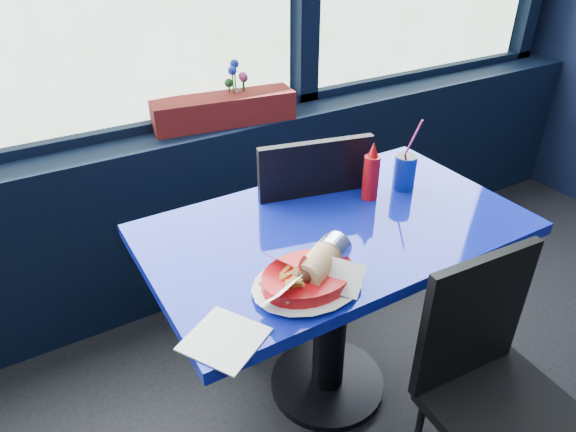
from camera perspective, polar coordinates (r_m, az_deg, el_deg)
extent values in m
cube|color=black|center=(2.39, -13.29, -0.29)|extent=(5.00, 0.26, 0.80)
cube|color=black|center=(2.27, -15.22, 9.44)|extent=(4.80, 0.08, 0.06)
cylinder|color=black|center=(2.12, 4.34, -17.88)|extent=(0.44, 0.44, 0.03)
cylinder|color=black|center=(1.89, 4.74, -11.46)|extent=(0.12, 0.12, 0.68)
cube|color=#0E1A9A|center=(1.65, 5.33, -1.50)|extent=(1.20, 0.70, 0.04)
cube|color=black|center=(1.63, 23.69, -20.04)|extent=(0.41, 0.41, 0.04)
cube|color=black|center=(1.53, 19.93, -10.68)|extent=(0.37, 0.05, 0.42)
cylinder|color=black|center=(1.95, 21.96, -18.80)|extent=(0.02, 0.02, 0.40)
cube|color=black|center=(2.08, -1.23, -2.55)|extent=(0.51, 0.51, 0.04)
cube|color=black|center=(1.82, 3.01, 1.47)|extent=(0.40, 0.12, 0.47)
cylinder|color=black|center=(2.41, 1.77, -4.18)|extent=(0.02, 0.02, 0.44)
cylinder|color=black|center=(2.14, 5.05, -9.63)|extent=(0.02, 0.02, 0.44)
cylinder|color=black|center=(2.33, -6.80, -5.75)|extent=(0.02, 0.02, 0.44)
cylinder|color=black|center=(2.06, -4.65, -11.69)|extent=(0.02, 0.02, 0.44)
cube|color=maroon|center=(2.27, -7.13, 11.66)|extent=(0.63, 0.24, 0.12)
imported|color=silver|center=(2.31, -5.52, 12.12)|extent=(0.15, 0.15, 0.12)
cylinder|color=#1E5919|center=(2.29, -6.04, 12.96)|extent=(0.01, 0.01, 0.20)
sphere|color=#1C31A7|center=(2.25, -6.21, 15.77)|extent=(0.04, 0.04, 0.04)
cylinder|color=#1E5919|center=(2.30, -4.93, 12.73)|extent=(0.01, 0.01, 0.18)
sphere|color=#EE4694|center=(2.27, -5.06, 15.20)|extent=(0.04, 0.04, 0.04)
cylinder|color=#1E5919|center=(2.31, -5.81, 13.42)|extent=(0.01, 0.01, 0.22)
sphere|color=#1C31A7|center=(2.27, -5.99, 16.46)|extent=(0.04, 0.04, 0.04)
cylinder|color=#1E5919|center=(2.30, -6.46, 12.34)|extent=(0.01, 0.01, 0.15)
sphere|color=#1E5919|center=(2.28, -6.60, 14.47)|extent=(0.04, 0.04, 0.04)
cylinder|color=#1E5919|center=(2.32, -4.85, 12.77)|extent=(0.01, 0.01, 0.16)
sphere|color=#1E5919|center=(2.29, -4.96, 15.05)|extent=(0.04, 0.04, 0.04)
cylinder|color=red|center=(1.36, 2.23, -7.07)|extent=(0.28, 0.28, 0.05)
cylinder|color=white|center=(1.37, 2.22, -7.43)|extent=(0.27, 0.27, 0.00)
cylinder|color=white|center=(1.42, 5.03, -3.82)|extent=(0.09, 0.10, 0.09)
sphere|color=brown|center=(1.33, 2.28, -6.30)|extent=(0.06, 0.06, 0.06)
cylinder|color=red|center=(1.31, 1.74, -5.46)|extent=(0.06, 0.06, 0.01)
cylinder|color=red|center=(1.76, 9.19, 4.24)|extent=(0.06, 0.06, 0.16)
cone|color=red|center=(1.72, 9.48, 7.30)|extent=(0.04, 0.04, 0.05)
cylinder|color=#0E279B|center=(1.86, 12.82, 4.79)|extent=(0.08, 0.08, 0.12)
cylinder|color=black|center=(1.84, 13.03, 6.44)|extent=(0.07, 0.07, 0.01)
cylinder|color=#E22F69|center=(1.82, 13.56, 8.02)|extent=(0.04, 0.06, 0.17)
cube|color=white|center=(1.24, -7.07, -13.42)|extent=(0.23, 0.23, 0.00)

